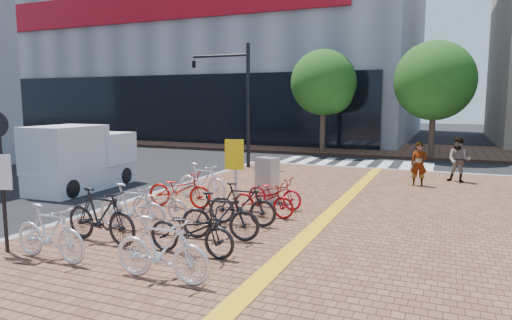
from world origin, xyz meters
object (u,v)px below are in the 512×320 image
at_px(bike_4, 180,190).
at_px(pedestrian_a, 419,164).
at_px(pedestrian_b, 459,160).
at_px(traffic_light_pole, 222,83).
at_px(bike_1, 101,216).
at_px(utility_box, 267,180).
at_px(notice_sign, 0,164).
at_px(box_truck, 80,159).
at_px(bike_5, 202,182).
at_px(yellow_sign, 235,161).
at_px(bike_6, 161,249).
at_px(bike_8, 220,216).
at_px(bike_11, 274,192).
at_px(bike_2, 132,207).
at_px(bike_7, 191,230).
at_px(bike_10, 263,200).
at_px(bike_0, 50,233).
at_px(bike_9, 242,204).
at_px(bike_3, 159,203).

height_order(bike_4, pedestrian_a, pedestrian_a).
distance_m(pedestrian_b, traffic_light_pole, 10.43).
distance_m(bike_1, utility_box, 5.40).
bearing_deg(notice_sign, box_truck, 122.66).
distance_m(bike_5, yellow_sign, 1.77).
height_order(bike_5, bike_6, bike_5).
xyz_separation_m(bike_6, bike_8, (-0.16, 2.41, -0.02)).
relative_size(bike_11, utility_box, 1.27).
distance_m(bike_11, pedestrian_a, 6.23).
relative_size(bike_2, bike_6, 1.00).
height_order(bike_1, bike_7, bike_1).
relative_size(bike_10, traffic_light_pole, 0.31).
bearing_deg(bike_4, bike_0, 175.85).
bearing_deg(bike_0, yellow_sign, -12.01).
bearing_deg(notice_sign, bike_9, 46.00).
height_order(bike_7, bike_9, bike_9).
distance_m(bike_2, pedestrian_b, 12.15).
bearing_deg(yellow_sign, pedestrian_a, 51.19).
bearing_deg(bike_4, bike_8, -138.62).
distance_m(bike_10, bike_11, 1.01).
bearing_deg(bike_5, bike_3, -165.62).
xyz_separation_m(bike_2, bike_8, (2.21, 0.14, -0.02)).
distance_m(yellow_sign, box_truck, 6.69).
bearing_deg(traffic_light_pole, utility_box, -53.41).
height_order(bike_2, yellow_sign, yellow_sign).
distance_m(bike_11, utility_box, 0.89).
distance_m(bike_5, utility_box, 2.00).
bearing_deg(pedestrian_a, box_truck, -161.43).
xyz_separation_m(bike_4, pedestrian_a, (6.02, 6.07, 0.27)).
distance_m(bike_9, pedestrian_b, 9.80).
xyz_separation_m(notice_sign, box_truck, (-3.99, 6.22, -0.83)).
relative_size(bike_2, bike_5, 0.99).
bearing_deg(pedestrian_b, bike_4, -121.55).
height_order(bike_3, bike_9, bike_9).
height_order(notice_sign, traffic_light_pole, traffic_light_pole).
distance_m(bike_6, utility_box, 6.39).
height_order(bike_3, box_truck, box_truck).
relative_size(bike_0, bike_9, 1.03).
relative_size(pedestrian_a, notice_sign, 0.55).
relative_size(bike_5, pedestrian_a, 1.19).
bearing_deg(bike_3, bike_4, 6.42).
height_order(bike_6, bike_11, bike_6).
height_order(bike_1, utility_box, utility_box).
relative_size(bike_10, notice_sign, 0.60).
xyz_separation_m(bike_1, bike_10, (2.34, 3.40, -0.14)).
xyz_separation_m(bike_1, traffic_light_pole, (-2.90, 11.39, 3.22)).
height_order(bike_0, utility_box, utility_box).
distance_m(bike_9, bike_10, 1.00).
xyz_separation_m(bike_10, box_truck, (-7.66, 1.60, 0.49)).
xyz_separation_m(bike_5, utility_box, (1.93, 0.51, 0.11)).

